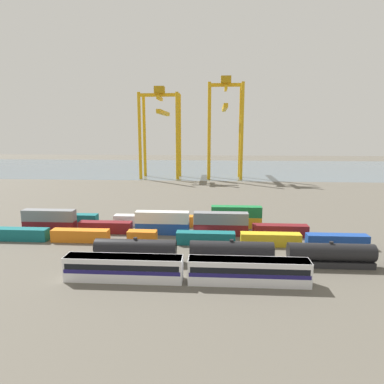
% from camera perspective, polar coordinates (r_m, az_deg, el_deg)
% --- Properties ---
extents(ground_plane, '(420.00, 420.00, 0.00)m').
position_cam_1_polar(ground_plane, '(112.59, 2.19, -1.50)').
color(ground_plane, '#5B564C').
extents(harbour_water, '(400.00, 110.00, 0.01)m').
position_cam_1_polar(harbour_water, '(211.34, 2.93, 4.08)').
color(harbour_water, slate).
rests_on(harbour_water, ground_plane).
extents(passenger_train, '(37.85, 3.14, 3.90)m').
position_cam_1_polar(passenger_train, '(53.26, -1.13, -12.87)').
color(passenger_train, silver).
rests_on(passenger_train, ground_plane).
extents(freight_tank_row, '(82.63, 3.01, 4.47)m').
position_cam_1_polar(freight_tank_row, '(63.49, 22.45, -9.80)').
color(freight_tank_row, '#232326').
rests_on(freight_tank_row, ground_plane).
extents(shipping_container_0, '(12.10, 2.44, 2.60)m').
position_cam_1_polar(shipping_container_0, '(81.29, -27.14, -6.40)').
color(shipping_container_0, '#146066').
rests_on(shipping_container_0, ground_plane).
extents(shipping_container_1, '(12.10, 2.44, 2.60)m').
position_cam_1_polar(shipping_container_1, '(75.44, -18.39, -7.02)').
color(shipping_container_1, orange).
rests_on(shipping_container_1, ground_plane).
extents(shipping_container_2, '(6.04, 2.44, 2.60)m').
position_cam_1_polar(shipping_container_2, '(71.59, -8.43, -7.52)').
color(shipping_container_2, orange).
rests_on(shipping_container_2, ground_plane).
extents(shipping_container_3, '(12.10, 2.44, 2.60)m').
position_cam_1_polar(shipping_container_3, '(70.06, 2.32, -7.81)').
color(shipping_container_3, '#146066').
rests_on(shipping_container_3, ground_plane).
extents(shipping_container_4, '(12.10, 2.44, 2.60)m').
position_cam_1_polar(shipping_container_4, '(71.02, 13.17, -7.83)').
color(shipping_container_4, gold).
rests_on(shipping_container_4, ground_plane).
extents(shipping_container_5, '(12.10, 2.44, 2.60)m').
position_cam_1_polar(shipping_container_5, '(74.37, 23.38, -7.60)').
color(shipping_container_5, '#1C4299').
rests_on(shipping_container_5, ground_plane).
extents(shipping_container_6, '(12.10, 2.44, 2.60)m').
position_cam_1_polar(shipping_container_6, '(85.12, -22.97, -5.35)').
color(shipping_container_6, maroon).
rests_on(shipping_container_6, ground_plane).
extents(shipping_container_7, '(12.10, 2.44, 2.60)m').
position_cam_1_polar(shipping_container_7, '(84.49, -23.10, -3.65)').
color(shipping_container_7, slate).
rests_on(shipping_container_7, shipping_container_6).
extents(shipping_container_8, '(12.10, 2.44, 2.60)m').
position_cam_1_polar(shipping_container_8, '(80.12, -14.46, -5.80)').
color(shipping_container_8, maroon).
rests_on(shipping_container_8, ground_plane).
extents(shipping_container_9, '(12.10, 2.44, 2.60)m').
position_cam_1_polar(shipping_container_9, '(77.08, -5.03, -6.14)').
color(shipping_container_9, '#1C4299').
rests_on(shipping_container_9, ground_plane).
extents(shipping_container_10, '(12.10, 2.44, 2.60)m').
position_cam_1_polar(shipping_container_10, '(76.38, -5.07, -4.27)').
color(shipping_container_10, silver).
rests_on(shipping_container_10, shipping_container_9).
extents(shipping_container_11, '(12.10, 2.44, 2.60)m').
position_cam_1_polar(shipping_container_11, '(76.24, 4.88, -6.33)').
color(shipping_container_11, maroon).
rests_on(shipping_container_11, ground_plane).
extents(shipping_container_12, '(12.10, 2.44, 2.60)m').
position_cam_1_polar(shipping_container_12, '(75.53, 4.91, -4.44)').
color(shipping_container_12, slate).
rests_on(shipping_container_12, shipping_container_11).
extents(shipping_container_13, '(12.10, 2.44, 2.60)m').
position_cam_1_polar(shipping_container_13, '(77.67, 14.73, -6.32)').
color(shipping_container_13, maroon).
rests_on(shipping_container_13, ground_plane).
extents(shipping_container_14, '(12.10, 2.44, 2.60)m').
position_cam_1_polar(shipping_container_14, '(89.54, -19.45, -4.36)').
color(shipping_container_14, '#146066').
rests_on(shipping_container_14, ground_plane).
extents(shipping_container_15, '(6.04, 2.44, 2.60)m').
position_cam_1_polar(shipping_container_15, '(85.18, -11.03, -4.69)').
color(shipping_container_15, silver).
rests_on(shipping_container_15, ground_plane).
extents(shipping_container_16, '(6.04, 2.44, 2.60)m').
position_cam_1_polar(shipping_container_16, '(82.82, -1.91, -4.93)').
color(shipping_container_16, orange).
rests_on(shipping_container_16, ground_plane).
extents(shipping_container_17, '(12.10, 2.44, 2.60)m').
position_cam_1_polar(shipping_container_17, '(82.63, 7.49, -5.06)').
color(shipping_container_17, gold).
rests_on(shipping_container_17, ground_plane).
extents(shipping_container_18, '(12.10, 2.44, 2.60)m').
position_cam_1_polar(shipping_container_18, '(81.98, 7.54, -3.30)').
color(shipping_container_18, '#197538').
rests_on(shipping_container_18, shipping_container_17).
extents(gantry_crane_west, '(19.58, 35.30, 44.01)m').
position_cam_1_polar(gantry_crane_west, '(170.29, -5.31, 11.63)').
color(gantry_crane_west, gold).
rests_on(gantry_crane_west, ground_plane).
extents(gantry_crane_central, '(16.95, 37.00, 48.37)m').
position_cam_1_polar(gantry_crane_central, '(168.61, 5.65, 12.38)').
color(gantry_crane_central, gold).
rests_on(gantry_crane_central, ground_plane).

